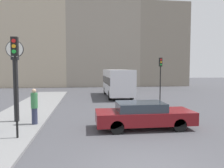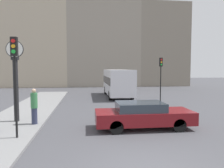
% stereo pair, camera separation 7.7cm
% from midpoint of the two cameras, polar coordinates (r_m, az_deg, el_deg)
% --- Properties ---
extents(sidewalk_corner, '(3.37, 23.30, 0.12)m').
position_cam_midpoint_polar(sidewalk_corner, '(16.27, -20.60, -6.47)').
color(sidewalk_corner, gray).
rests_on(sidewalk_corner, ground_plane).
extents(building_row, '(31.14, 5.00, 18.80)m').
position_cam_midpoint_polar(building_row, '(37.39, -5.34, 12.92)').
color(building_row, '#B7A88E').
rests_on(building_row, ground_plane).
extents(sedan_car, '(4.78, 1.81, 1.30)m').
position_cam_midpoint_polar(sedan_car, '(11.00, 8.31, -7.98)').
color(sedan_car, maroon).
rests_on(sedan_car, ground_plane).
extents(bus_distant, '(2.37, 7.50, 2.83)m').
position_cam_midpoint_polar(bus_distant, '(22.81, 1.57, 0.68)').
color(bus_distant, silver).
rests_on(bus_distant, ground_plane).
extents(traffic_light_near, '(0.26, 0.24, 4.10)m').
position_cam_midpoint_polar(traffic_light_near, '(9.63, -23.85, 4.19)').
color(traffic_light_near, black).
rests_on(traffic_light_near, sidewalk_corner).
extents(traffic_light_far, '(0.26, 0.24, 3.89)m').
position_cam_midpoint_polar(traffic_light_far, '(19.42, 12.74, 3.45)').
color(traffic_light_far, black).
rests_on(traffic_light_far, ground_plane).
extents(street_clock, '(0.91, 0.33, 4.32)m').
position_cam_midpoint_polar(street_clock, '(12.73, -23.72, 1.13)').
color(street_clock, black).
rests_on(street_clock, sidewalk_corner).
extents(pedestrian_green_hoodie, '(0.34, 0.34, 1.82)m').
position_cam_midpoint_polar(pedestrian_green_hoodie, '(11.87, -19.49, -5.50)').
color(pedestrian_green_hoodie, '#2D334C').
rests_on(pedestrian_green_hoodie, sidewalk_corner).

